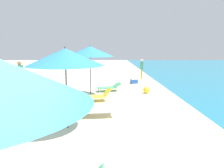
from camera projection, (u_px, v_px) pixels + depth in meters
umbrella_second at (65, 57)px, 6.35m from camera, size 2.34×2.34×2.55m
lounger_second_shoreside at (100, 109)px, 7.80m from camera, size 1.46×0.81×0.55m
umbrella_farthest at (90, 51)px, 10.70m from camera, size 2.41×2.41×2.63m
lounger_farthest_shoreside at (109, 87)px, 12.28m from camera, size 1.47×0.93×0.48m
lounger_farthest_inland at (97, 95)px, 9.99m from camera, size 1.47×0.86×0.62m
person_walking_near at (14, 80)px, 9.85m from camera, size 0.41×0.40×1.67m
person_walking_mid at (20, 73)px, 11.92m from camera, size 0.41×0.31×1.76m
person_walking_far at (142, 67)px, 16.85m from camera, size 0.26×0.38×1.59m
beach_ball at (146, 90)px, 11.73m from camera, size 0.37×0.37×0.37m
cooler_box at (134, 81)px, 14.88m from camera, size 0.55×0.50×0.35m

